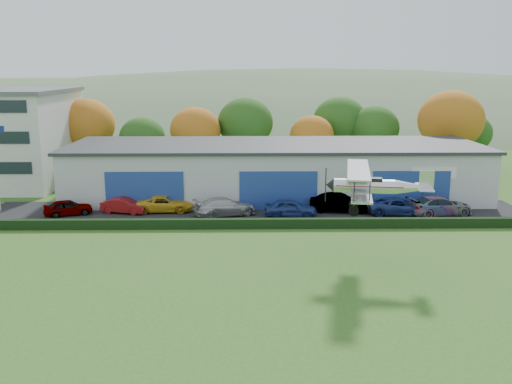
{
  "coord_description": "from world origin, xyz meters",
  "views": [
    {
      "loc": [
        2.21,
        -27.26,
        12.62
      ],
      "look_at": [
        2.81,
        10.87,
        4.17
      ],
      "focal_mm": 39.38,
      "sensor_mm": 36.0,
      "label": 1
    }
  ],
  "objects_px": {
    "car_5": "(339,203)",
    "biplane": "(374,185)",
    "car_6": "(399,206)",
    "hangar": "(275,170)",
    "car_0": "(68,207)",
    "car_1": "(124,206)",
    "car_3": "(225,207)",
    "car_7": "(440,206)",
    "car_2": "(165,204)",
    "car_4": "(291,208)"
  },
  "relations": [
    {
      "from": "car_3",
      "to": "car_6",
      "type": "relative_size",
      "value": 1.02
    },
    {
      "from": "hangar",
      "to": "biplane",
      "type": "distance_m",
      "value": 21.24
    },
    {
      "from": "car_3",
      "to": "car_7",
      "type": "xyz_separation_m",
      "value": [
        18.75,
        -0.09,
        0.03
      ]
    },
    {
      "from": "car_0",
      "to": "car_6",
      "type": "height_order",
      "value": "car_6"
    },
    {
      "from": "car_2",
      "to": "biplane",
      "type": "height_order",
      "value": "biplane"
    },
    {
      "from": "car_5",
      "to": "car_6",
      "type": "xyz_separation_m",
      "value": [
        5.15,
        -1.02,
        -0.1
      ]
    },
    {
      "from": "car_6",
      "to": "hangar",
      "type": "bearing_deg",
      "value": 58.8
    },
    {
      "from": "car_5",
      "to": "car_7",
      "type": "xyz_separation_m",
      "value": [
        8.68,
        -1.16,
        -0.02
      ]
    },
    {
      "from": "hangar",
      "to": "car_3",
      "type": "relative_size",
      "value": 7.49
    },
    {
      "from": "car_1",
      "to": "car_3",
      "type": "height_order",
      "value": "car_3"
    },
    {
      "from": "hangar",
      "to": "car_1",
      "type": "bearing_deg",
      "value": -153.37
    },
    {
      "from": "car_7",
      "to": "car_4",
      "type": "bearing_deg",
      "value": 80.58
    },
    {
      "from": "car_6",
      "to": "car_2",
      "type": "bearing_deg",
      "value": 91.59
    },
    {
      "from": "car_3",
      "to": "car_6",
      "type": "bearing_deg",
      "value": -109.55
    },
    {
      "from": "biplane",
      "to": "car_2",
      "type": "bearing_deg",
      "value": 147.87
    },
    {
      "from": "car_7",
      "to": "car_6",
      "type": "bearing_deg",
      "value": 76.66
    },
    {
      "from": "car_5",
      "to": "biplane",
      "type": "bearing_deg",
      "value": -170.84
    },
    {
      "from": "car_0",
      "to": "car_1",
      "type": "distance_m",
      "value": 4.78
    },
    {
      "from": "car_0",
      "to": "car_7",
      "type": "xyz_separation_m",
      "value": [
        32.46,
        -0.41,
        0.13
      ]
    },
    {
      "from": "car_4",
      "to": "car_6",
      "type": "height_order",
      "value": "car_4"
    },
    {
      "from": "car_2",
      "to": "biplane",
      "type": "xyz_separation_m",
      "value": [
        15.43,
        -14.0,
        4.6
      ]
    },
    {
      "from": "car_7",
      "to": "car_5",
      "type": "bearing_deg",
      "value": 71.34
    },
    {
      "from": "car_0",
      "to": "car_4",
      "type": "xyz_separation_m",
      "value": [
        19.39,
        -0.79,
        0.07
      ]
    },
    {
      "from": "hangar",
      "to": "car_1",
      "type": "height_order",
      "value": "hangar"
    },
    {
      "from": "car_0",
      "to": "car_6",
      "type": "relative_size",
      "value": 0.77
    },
    {
      "from": "car_1",
      "to": "car_5",
      "type": "height_order",
      "value": "car_5"
    },
    {
      "from": "car_1",
      "to": "car_6",
      "type": "xyz_separation_m",
      "value": [
        24.2,
        -0.97,
        0.07
      ]
    },
    {
      "from": "car_1",
      "to": "car_6",
      "type": "distance_m",
      "value": 24.22
    },
    {
      "from": "car_6",
      "to": "car_7",
      "type": "height_order",
      "value": "car_7"
    },
    {
      "from": "car_2",
      "to": "car_5",
      "type": "xyz_separation_m",
      "value": [
        15.51,
        -0.43,
        0.14
      ]
    },
    {
      "from": "car_4",
      "to": "car_0",
      "type": "bearing_deg",
      "value": 91.05
    },
    {
      "from": "car_7",
      "to": "car_2",
      "type": "bearing_deg",
      "value": 75.18
    },
    {
      "from": "car_0",
      "to": "car_7",
      "type": "relative_size",
      "value": 0.72
    },
    {
      "from": "car_4",
      "to": "biplane",
      "type": "xyz_separation_m",
      "value": [
        4.31,
        -12.04,
        4.53
      ]
    },
    {
      "from": "car_5",
      "to": "car_7",
      "type": "distance_m",
      "value": 8.76
    },
    {
      "from": "car_5",
      "to": "biplane",
      "type": "relative_size",
      "value": 0.65
    },
    {
      "from": "car_4",
      "to": "car_7",
      "type": "relative_size",
      "value": 0.79
    },
    {
      "from": "car_3",
      "to": "biplane",
      "type": "relative_size",
      "value": 0.7
    },
    {
      "from": "car_2",
      "to": "car_4",
      "type": "bearing_deg",
      "value": -102.54
    },
    {
      "from": "car_0",
      "to": "car_3",
      "type": "xyz_separation_m",
      "value": [
        13.71,
        -0.32,
        0.09
      ]
    },
    {
      "from": "biplane",
      "to": "car_4",
      "type": "bearing_deg",
      "value": 119.78
    },
    {
      "from": "car_0",
      "to": "car_1",
      "type": "relative_size",
      "value": 1.0
    },
    {
      "from": "car_1",
      "to": "car_0",
      "type": "bearing_deg",
      "value": 112.05
    },
    {
      "from": "car_3",
      "to": "car_4",
      "type": "height_order",
      "value": "car_3"
    },
    {
      "from": "hangar",
      "to": "car_3",
      "type": "bearing_deg",
      "value": -120.89
    },
    {
      "from": "car_1",
      "to": "car_7",
      "type": "xyz_separation_m",
      "value": [
        27.73,
        -1.11,
        0.15
      ]
    },
    {
      "from": "car_0",
      "to": "hangar",
      "type": "bearing_deg",
      "value": -90.04
    },
    {
      "from": "biplane",
      "to": "car_1",
      "type": "bearing_deg",
      "value": 154.6
    },
    {
      "from": "car_2",
      "to": "car_5",
      "type": "distance_m",
      "value": 15.52
    },
    {
      "from": "car_1",
      "to": "car_3",
      "type": "relative_size",
      "value": 0.75
    }
  ]
}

